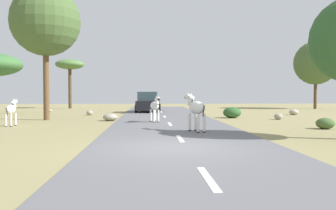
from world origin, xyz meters
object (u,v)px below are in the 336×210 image
(zebra_0, at_px, (155,106))
(rock_4, at_px, (294,112))
(rock_2, at_px, (278,117))
(zebra_2, at_px, (196,108))
(tree_2, at_px, (70,66))
(tree_4, at_px, (45,22))
(car_0, at_px, (148,103))
(tree_1, at_px, (316,63))
(rock_0, at_px, (50,111))
(rock_1, at_px, (90,113))
(zebra_1, at_px, (11,110))
(rock_3, at_px, (110,117))
(bush_2, at_px, (232,112))
(bush_0, at_px, (325,123))

(zebra_0, bearing_deg, rock_4, -161.16)
(zebra_0, height_order, rock_2, zebra_0)
(zebra_2, bearing_deg, tree_2, 92.98)
(zebra_2, distance_m, tree_4, 12.38)
(car_0, relative_size, rock_2, 8.32)
(tree_2, distance_m, tree_4, 17.09)
(tree_4, bearing_deg, tree_1, 30.97)
(zebra_2, height_order, rock_2, zebra_2)
(zebra_2, distance_m, rock_2, 9.57)
(rock_0, bearing_deg, rock_1, -48.06)
(zebra_1, distance_m, rock_1, 9.16)
(tree_1, distance_m, rock_3, 25.69)
(zebra_2, xyz_separation_m, rock_3, (-4.30, 6.74, -0.82))
(zebra_0, bearing_deg, rock_0, -66.78)
(rock_4, bearing_deg, tree_4, -166.26)
(tree_2, bearing_deg, bush_2, -47.98)
(tree_1, height_order, rock_3, tree_1)
(tree_2, xyz_separation_m, rock_0, (-0.18, -7.50, -4.55))
(bush_0, bearing_deg, zebra_2, -168.96)
(rock_3, height_order, rock_4, rock_3)
(rock_1, bearing_deg, rock_3, -69.02)
(tree_2, xyz_separation_m, rock_2, (16.75, -17.32, -4.48))
(rock_3, bearing_deg, car_0, 75.96)
(bush_0, relative_size, rock_4, 1.20)
(bush_0, distance_m, rock_1, 16.84)
(rock_0, relative_size, rock_2, 0.77)
(rock_4, bearing_deg, car_0, 160.30)
(zebra_1, bearing_deg, tree_2, 93.67)
(zebra_1, relative_size, tree_1, 0.21)
(rock_0, bearing_deg, rock_2, -30.13)
(bush_2, height_order, rock_1, bush_2)
(bush_0, relative_size, rock_0, 2.11)
(tree_4, bearing_deg, rock_4, 13.74)
(tree_1, bearing_deg, rock_4, -122.78)
(bush_2, bearing_deg, zebra_1, -157.21)
(zebra_1, bearing_deg, tree_1, 36.39)
(bush_2, relative_size, rock_4, 1.69)
(tree_1, distance_m, tree_2, 26.38)
(bush_0, bearing_deg, tree_1, 65.54)
(tree_1, height_order, tree_4, tree_4)
(tree_4, height_order, bush_2, tree_4)
(rock_1, xyz_separation_m, rock_2, (12.67, -5.08, 0.01))
(rock_0, xyz_separation_m, rock_1, (4.26, -4.74, 0.07))
(zebra_2, bearing_deg, rock_4, 32.12)
(tree_2, bearing_deg, rock_2, -45.96)
(tree_2, relative_size, rock_1, 10.71)
(zebra_2, relative_size, tree_1, 0.24)
(car_0, distance_m, rock_2, 12.02)
(bush_2, height_order, rock_2, bush_2)
(rock_0, distance_m, rock_4, 20.53)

